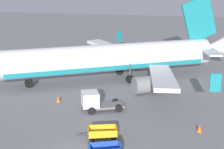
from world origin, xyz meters
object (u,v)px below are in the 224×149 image
airplane (115,58)px  traffic_cone_near_plane (199,129)px  service_truck_beside_carts (95,101)px  traffic_cone_mid_apron (58,99)px  baggage_cart_second_in_row (102,133)px

airplane → traffic_cone_near_plane: size_ratio=53.68×
airplane → traffic_cone_near_plane: bearing=-50.9°
service_truck_beside_carts → traffic_cone_near_plane: size_ratio=7.58×
service_truck_beside_carts → traffic_cone_mid_apron: service_truck_beside_carts is taller
airplane → baggage_cart_second_in_row: (3.24, -17.53, -2.45)m
baggage_cart_second_in_row → traffic_cone_near_plane: size_ratio=5.72×
airplane → traffic_cone_mid_apron: airplane is taller
traffic_cone_near_plane → traffic_cone_mid_apron: size_ratio=0.98×
service_truck_beside_carts → traffic_cone_mid_apron: 5.06m
traffic_cone_mid_apron → baggage_cart_second_in_row: bearing=-45.6°
traffic_cone_mid_apron → service_truck_beside_carts: bearing=-17.0°
baggage_cart_second_in_row → traffic_cone_mid_apron: size_ratio=5.62×
service_truck_beside_carts → airplane: bearing=93.6°
baggage_cart_second_in_row → traffic_cone_near_plane: bearing=23.4°
baggage_cart_second_in_row → traffic_cone_mid_apron: baggage_cart_second_in_row is taller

